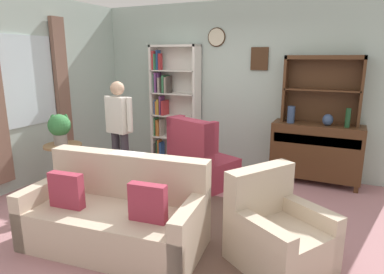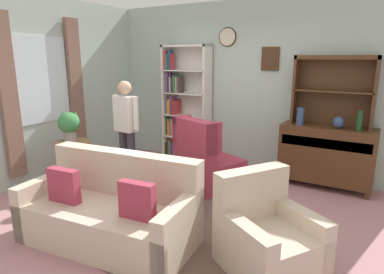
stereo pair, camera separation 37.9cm
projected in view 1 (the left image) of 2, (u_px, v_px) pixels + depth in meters
name	position (u px, v px, depth m)	size (l,w,h in m)	color
ground_plane	(178.00, 215.00, 4.13)	(5.40, 4.60, 0.02)	#B27A7F
wall_back	(235.00, 86.00, 5.66)	(5.00, 0.09, 2.80)	#ADC1B7
wall_left	(24.00, 92.00, 4.85)	(0.16, 4.20, 2.80)	#ADC1B7
area_rug	(181.00, 228.00, 3.78)	(2.91, 2.02, 0.01)	brown
bookshelf	(172.00, 103.00, 6.05)	(0.90, 0.30, 2.10)	silver
sideboard	(316.00, 150.00, 5.05)	(1.30, 0.45, 0.92)	#4C2D19
sideboard_hutch	(323.00, 80.00, 4.90)	(1.10, 0.26, 1.00)	#4C2D19
vase_tall	(291.00, 115.00, 5.02)	(0.11, 0.11, 0.26)	#33476B
vase_round	(328.00, 120.00, 4.82)	(0.15, 0.15, 0.17)	#33476B
bottle_wine	(348.00, 118.00, 4.68)	(0.07, 0.07, 0.28)	#194223
couch_floral	(117.00, 216.00, 3.41)	(1.88, 1.05, 0.90)	beige
armchair_floral	(277.00, 235.00, 3.09)	(1.06, 1.05, 0.88)	beige
wingback_chair	(200.00, 162.00, 4.91)	(1.02, 1.03, 1.05)	#A33347
plant_stand	(64.00, 162.00, 4.76)	(0.52, 0.52, 0.69)	#997047
potted_plant_large	(59.00, 127.00, 4.67)	(0.31, 0.31, 0.43)	gray
person_reading	(119.00, 126.00, 4.85)	(0.53, 0.24, 1.56)	#38333D
coffee_table	(160.00, 183.00, 4.18)	(0.80, 0.50, 0.42)	#4C2D19
book_stack	(158.00, 173.00, 4.23)	(0.17, 0.16, 0.07)	gold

